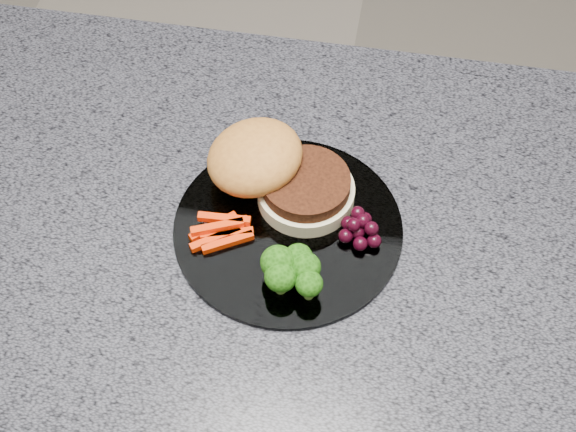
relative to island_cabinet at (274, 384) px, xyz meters
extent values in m
cube|color=brown|center=(0.00, 0.00, 0.00)|extent=(1.20, 0.60, 0.86)
cube|color=#4D4E58|center=(0.00, 0.00, 0.45)|extent=(1.20, 0.60, 0.04)
cylinder|color=white|center=(0.03, -0.01, 0.47)|extent=(0.26, 0.26, 0.01)
cylinder|color=beige|center=(0.04, 0.03, 0.49)|extent=(0.12, 0.12, 0.02)
cylinder|color=#411C0C|center=(0.04, 0.03, 0.50)|extent=(0.11, 0.11, 0.02)
ellipsoid|color=#C47F31|center=(-0.02, 0.05, 0.51)|extent=(0.12, 0.12, 0.06)
cube|color=#FD3204|center=(-0.05, -0.03, 0.48)|extent=(0.06, 0.03, 0.01)
cube|color=#FD3204|center=(-0.04, -0.04, 0.48)|extent=(0.06, 0.03, 0.01)
cube|color=#FD3204|center=(-0.05, -0.05, 0.48)|extent=(0.05, 0.04, 0.01)
cube|color=#FD3204|center=(-0.05, -0.02, 0.49)|extent=(0.06, 0.01, 0.01)
cube|color=#FD3204|center=(-0.05, -0.04, 0.49)|extent=(0.06, 0.03, 0.01)
cube|color=#FD3204|center=(-0.04, -0.05, 0.48)|extent=(0.06, 0.04, 0.01)
cube|color=#FD3204|center=(-0.06, -0.03, 0.48)|extent=(0.05, 0.05, 0.01)
cylinder|color=#5B8530|center=(0.03, -0.08, 0.48)|extent=(0.01, 0.01, 0.02)
ellipsoid|color=#123B08|center=(0.03, -0.08, 0.50)|extent=(0.04, 0.04, 0.03)
cylinder|color=#5B8530|center=(0.06, -0.08, 0.48)|extent=(0.01, 0.01, 0.02)
ellipsoid|color=#123B08|center=(0.06, -0.08, 0.50)|extent=(0.03, 0.03, 0.03)
cylinder|color=#5B8530|center=(0.03, -0.10, 0.48)|extent=(0.01, 0.01, 0.02)
ellipsoid|color=#123B08|center=(0.03, -0.10, 0.50)|extent=(0.03, 0.03, 0.03)
cylinder|color=#5B8530|center=(0.06, -0.10, 0.48)|extent=(0.01, 0.01, 0.02)
ellipsoid|color=#123B08|center=(0.06, -0.10, 0.50)|extent=(0.03, 0.03, 0.03)
cylinder|color=#5B8530|center=(0.05, -0.07, 0.48)|extent=(0.01, 0.01, 0.02)
ellipsoid|color=#123B08|center=(0.05, -0.07, 0.50)|extent=(0.03, 0.03, 0.03)
sphere|color=black|center=(0.10, -0.01, 0.48)|extent=(0.02, 0.02, 0.02)
sphere|color=black|center=(0.12, -0.01, 0.48)|extent=(0.02, 0.02, 0.02)
sphere|color=black|center=(0.11, 0.00, 0.48)|extent=(0.02, 0.02, 0.02)
sphere|color=black|center=(0.09, 0.00, 0.48)|extent=(0.02, 0.02, 0.02)
sphere|color=black|center=(0.09, -0.02, 0.48)|extent=(0.02, 0.02, 0.02)
sphere|color=black|center=(0.11, -0.03, 0.48)|extent=(0.02, 0.02, 0.02)
sphere|color=black|center=(0.12, -0.02, 0.48)|extent=(0.02, 0.02, 0.02)
sphere|color=black|center=(0.11, -0.01, 0.50)|extent=(0.02, 0.02, 0.02)
sphere|color=black|center=(0.10, -0.01, 0.50)|extent=(0.02, 0.02, 0.02)
sphere|color=black|center=(0.12, -0.02, 0.50)|extent=(0.02, 0.02, 0.02)
sphere|color=black|center=(0.10, 0.00, 0.50)|extent=(0.02, 0.02, 0.02)
camera|label=1|loc=(0.11, -0.52, 1.22)|focal=50.00mm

